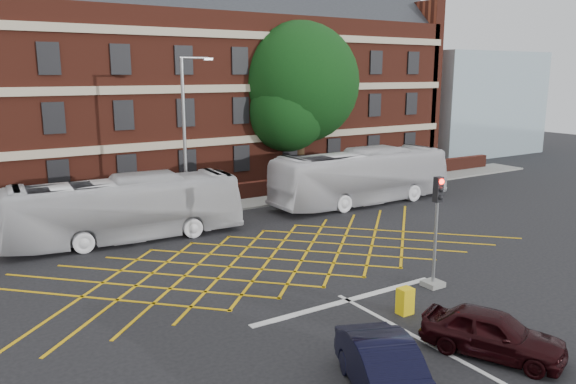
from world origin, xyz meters
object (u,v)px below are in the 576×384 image
bus_right (362,177)px  deciduous_tree (298,91)px  bus_left (125,209)px  car_navy (387,372)px  car_maroon (492,333)px  utility_cabinet (405,301)px  traffic_light_near (435,242)px  street_lamp (187,167)px

bus_right → deciduous_tree: deciduous_tree is taller
bus_left → deciduous_tree: size_ratio=0.96×
bus_left → car_navy: bearing=-171.1°
bus_left → car_navy: (1.37, -17.10, -0.85)m
car_navy → car_maroon: size_ratio=1.10×
bus_right → utility_cabinet: (-9.36, -13.54, -1.24)m
bus_right → traffic_light_near: traffic_light_near is taller
car_navy → utility_cabinet: size_ratio=4.81×
car_navy → street_lamp: bearing=104.0°
bus_right → utility_cabinet: bearing=145.7°
bus_right → deciduous_tree: 9.60m
car_maroon → street_lamp: bearing=70.5°
bus_right → car_navy: bus_right is taller
car_navy → traffic_light_near: (6.69, 4.74, 1.04)m
street_lamp → deciduous_tree: bearing=29.0°
deciduous_tree → street_lamp: bearing=-151.0°
bus_left → deciduous_tree: 18.13m
car_maroon → utility_cabinet: size_ratio=4.37×
car_navy → utility_cabinet: (4.01, 3.49, -0.27)m
bus_left → bus_right: 14.74m
bus_left → traffic_light_near: (8.07, -12.37, 0.19)m
bus_left → deciduous_tree: (15.40, 8.08, 5.13)m
bus_left → bus_right: size_ratio=0.93×
bus_left → street_lamp: 4.56m
bus_right → street_lamp: (-10.79, 1.83, 1.34)m
car_maroon → bus_right: bearing=37.2°
bus_right → bus_left: bearing=90.0°
deciduous_tree → street_lamp: (-11.45, -6.34, -3.67)m
traffic_light_near → street_lamp: 14.76m
bus_left → deciduous_tree: deciduous_tree is taller
car_navy → traffic_light_near: bearing=57.1°
bus_right → street_lamp: 11.02m
bus_left → car_maroon: 17.93m
car_navy → bus_left: bearing=116.4°
bus_left → bus_right: bearing=-86.0°
bus_right → car_navy: 21.66m
bus_left → car_navy: bus_left is taller
deciduous_tree → street_lamp: deciduous_tree is taller
traffic_light_near → utility_cabinet: (-2.68, -1.25, -1.31)m
traffic_light_near → car_navy: bearing=-144.7°
car_maroon → street_lamp: 19.00m
traffic_light_near → car_maroon: bearing=-118.9°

